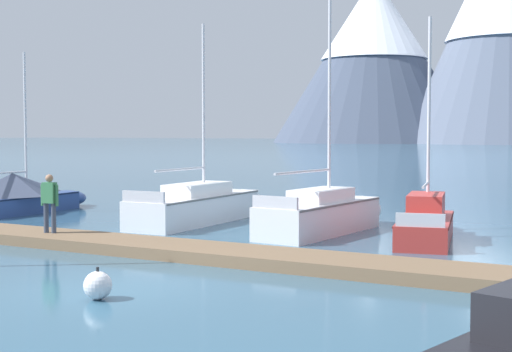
{
  "coord_description": "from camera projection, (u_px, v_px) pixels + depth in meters",
  "views": [
    {
      "loc": [
        9.74,
        -11.84,
        3.19
      ],
      "look_at": [
        0.0,
        6.0,
        2.0
      ],
      "focal_mm": 52.23,
      "sensor_mm": 36.0,
      "label": 1
    }
  ],
  "objects": [
    {
      "name": "sailboat_far_berth",
      "position": [
        427.0,
        222.0,
        22.25
      ],
      "size": [
        2.57,
        6.17,
        6.65
      ],
      "color": "#B2332D",
      "rests_on": "ground"
    },
    {
      "name": "mooring_buoy_channel_marker",
      "position": [
        98.0,
        285.0,
        14.19
      ],
      "size": [
        0.55,
        0.55,
        0.63
      ],
      "color": "white",
      "rests_on": "ground"
    },
    {
      "name": "sailboat_mid_dock_port",
      "position": [
        204.0,
        205.0,
        26.73
      ],
      "size": [
        1.97,
        7.67,
        7.04
      ],
      "color": "white",
      "rests_on": "ground"
    },
    {
      "name": "sailboat_mid_dock_starboard",
      "position": [
        327.0,
        213.0,
        23.85
      ],
      "size": [
        2.15,
        6.56,
        7.77
      ],
      "color": "silver",
      "rests_on": "ground"
    },
    {
      "name": "mountain_central_massif",
      "position": [
        508.0,
        16.0,
        217.27
      ],
      "size": [
        60.89,
        60.89,
        69.47
      ],
      "color": "slate",
      "rests_on": "ground"
    },
    {
      "name": "mountain_west_summit",
      "position": [
        374.0,
        55.0,
        238.83
      ],
      "size": [
        64.89,
        64.89,
        53.31
      ],
      "color": "#424C60",
      "rests_on": "ground"
    },
    {
      "name": "sailboat_nearest_berth",
      "position": [
        22.0,
        194.0,
        29.65
      ],
      "size": [
        2.31,
        6.28,
        6.38
      ],
      "color": "navy",
      "rests_on": "ground"
    },
    {
      "name": "person_on_dock",
      "position": [
        50.0,
        200.0,
        21.39
      ],
      "size": [
        0.59,
        0.27,
        1.69
      ],
      "color": "#384256",
      "rests_on": "dock"
    },
    {
      "name": "dock",
      "position": [
        218.0,
        254.0,
        18.72
      ],
      "size": [
        28.81,
        2.14,
        0.3
      ],
      "color": "brown",
      "rests_on": "ground"
    },
    {
      "name": "ground_plane",
      "position": [
        116.0,
        288.0,
        15.22
      ],
      "size": [
        700.0,
        700.0,
        0.0
      ],
      "primitive_type": "plane",
      "color": "#335B75"
    }
  ]
}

